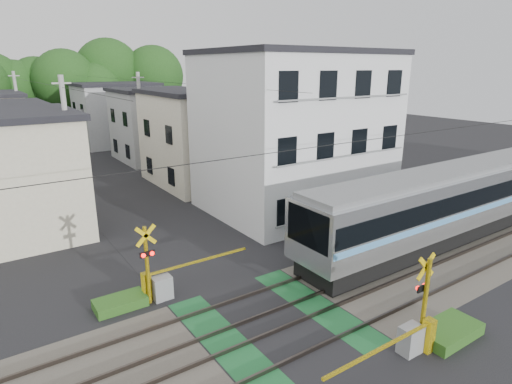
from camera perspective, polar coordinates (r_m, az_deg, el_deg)
ground at (r=15.23m, az=2.31°, el=-17.02°), size 120.00×120.00×0.00m
track_bed at (r=15.21m, az=2.31°, el=-16.91°), size 120.00×120.00×0.14m
crossing_signal_near at (r=14.34m, az=20.40°, el=-17.11°), size 4.74×0.65×3.09m
crossing_signal_far at (r=16.60m, az=-12.81°, el=-11.58°), size 4.74×0.65×3.09m
apartment_block at (r=25.71m, az=5.15°, el=7.99°), size 10.20×8.36×9.30m
houses_row at (r=37.30m, az=-21.85°, el=7.32°), size 22.07×31.35×6.80m
tree_hill at (r=58.56m, az=-26.66°, el=12.08°), size 40.00×12.88×11.90m
catenary at (r=17.66m, az=18.26°, el=0.15°), size 60.00×5.04×7.00m
utility_poles at (r=34.10m, az=-23.02°, el=7.86°), size 7.90×42.00×8.00m
pedestrian at (r=43.54m, az=-22.43°, el=5.26°), size 0.72×0.54×1.80m
weed_patches at (r=16.03m, az=7.74°, el=-14.54°), size 10.25×8.80×0.40m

